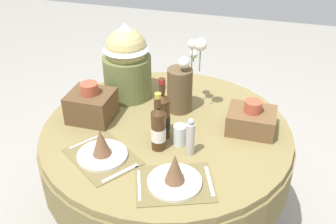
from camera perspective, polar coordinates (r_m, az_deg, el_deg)
The scene contains 12 objects.
ground at distance 2.60m, azimuth -0.20°, elevation -15.64°, with size 8.00×8.00×0.00m, color #9E998E.
dining_table at distance 2.20m, azimuth -0.23°, elevation -5.42°, with size 1.34×1.34×0.73m.
place_setting_left at distance 1.92m, azimuth -9.44°, elevation -5.27°, with size 0.43×0.41×0.16m.
place_setting_right at distance 1.75m, azimuth 0.96°, elevation -9.10°, with size 0.41×0.36×0.16m.
flower_vase at distance 2.20m, azimuth 1.94°, elevation 3.92°, with size 0.21×0.21×0.44m.
wine_bottle_left at distance 1.91m, azimuth -1.38°, elevation -2.31°, with size 0.07×0.07×0.31m.
wine_bottle_centre at distance 1.98m, azimuth -0.72°, elevation -0.50°, with size 0.08×0.08×0.33m.
tumbler_near_left at distance 1.97m, azimuth 1.69°, elevation -3.30°, with size 0.06×0.06×0.11m, color silver.
pepper_mill at distance 1.89m, azimuth 3.21°, elevation -3.71°, with size 0.04×0.04×0.20m.
gift_tub_back_left at distance 2.32m, azimuth -5.93°, elevation 7.64°, with size 0.28×0.28×0.45m.
woven_basket_side_left at distance 2.19m, azimuth -10.90°, elevation 1.00°, with size 0.23×0.21×0.22m.
woven_basket_side_right at distance 2.11m, azimuth 11.81°, elevation -1.08°, with size 0.24×0.20×0.18m.
Camera 1 is at (0.48, -1.67, 1.93)m, focal length 42.68 mm.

